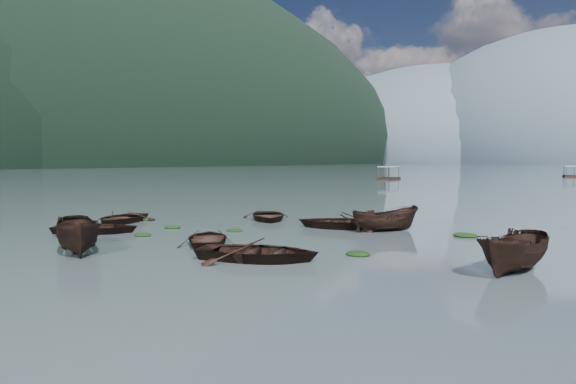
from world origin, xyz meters
The scene contains 23 objects.
ground_plane centered at (0.00, 0.00, 0.00)m, with size 2400.00×2400.00×0.00m, color #49565C.
left_ridge_far centered at (-480.00, 250.00, 0.00)m, with size 560.00×1400.00×380.00m, color black.
haze_mtn_a centered at (-260.00, 900.00, 0.00)m, with size 520.00×520.00×280.00m, color #475666.
haze_mtn_b centered at (-60.00, 900.00, 0.00)m, with size 520.00×520.00×340.00m, color #475666.
rowboat_0 centered at (-9.49, 7.41, 0.00)m, with size 3.22×4.51×0.93m, color black.
rowboat_1 centered at (-6.85, 3.61, 0.00)m, with size 3.18×4.45×0.92m, color black.
rowboat_2 centered at (-2.34, -0.53, 0.00)m, with size 1.72×4.59×1.77m, color black.
rowboat_3 centered at (0.47, 4.41, 0.00)m, with size 2.80×3.92×0.81m, color black.
rowboat_4 centered at (4.91, 2.32, 0.00)m, with size 3.46×4.84×1.00m, color black.
rowboat_5 centered at (13.70, 5.42, 0.00)m, with size 1.63×4.33×1.67m, color black.
rowboat_6 centered at (-2.57, 13.53, 0.00)m, with size 3.20×4.48×0.93m, color black.
rowboat_7 centered at (3.27, 12.75, 0.00)m, with size 3.66×5.13×1.06m, color black.
rowboat_8 centered at (5.91, 12.76, 0.00)m, with size 1.53×4.06×1.57m, color black.
weed_clump_0 centered at (-3.90, 4.24, 0.00)m, with size 0.98×0.80×0.21m, color black.
weed_clump_1 centered at (-4.83, 7.23, 0.00)m, with size 1.03×0.82×0.23m, color black.
weed_clump_2 centered at (3.69, 4.49, 0.00)m, with size 1.17×0.94×0.25m, color black.
weed_clump_3 centered at (7.75, 5.37, 0.00)m, with size 1.02×0.86×0.23m, color black.
weed_clump_4 centered at (5.43, 3.08, 0.00)m, with size 1.16×0.92×0.24m, color black.
weed_clump_5 centered at (-9.07, 9.20, 0.00)m, with size 0.90×0.73×0.19m, color black.
weed_clump_6 centered at (-1.03, 8.20, 0.00)m, with size 0.96×0.80×0.20m, color black.
weed_clump_7 centered at (10.12, 13.03, 0.00)m, with size 1.23×0.98×0.27m, color black.
pontoon_left centered at (-23.69, 86.48, 0.00)m, with size 2.78×6.68×2.56m, color black, non-canonical shape.
pontoon_centre centered at (6.35, 125.10, 0.00)m, with size 2.74×6.57×2.52m, color black, non-canonical shape.
Camera 1 is at (16.72, -13.62, 3.88)m, focal length 32.00 mm.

